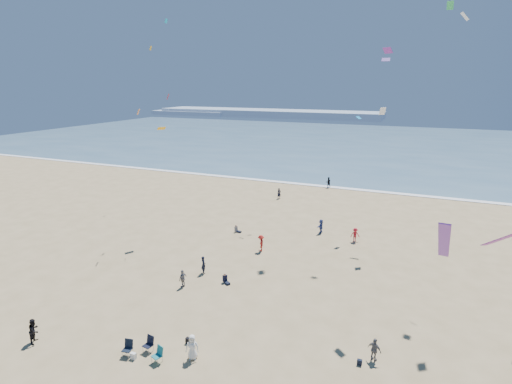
% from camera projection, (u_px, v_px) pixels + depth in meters
% --- Properties ---
extents(ground, '(220.00, 220.00, 0.00)m').
position_uv_depth(ground, '(169.00, 373.00, 22.56)').
color(ground, tan).
rests_on(ground, ground).
extents(ocean, '(220.00, 100.00, 0.06)m').
position_uv_depth(ocean, '(374.00, 144.00, 107.06)').
color(ocean, '#476B84').
rests_on(ocean, ground).
extents(surf_line, '(220.00, 1.20, 0.08)m').
position_uv_depth(surf_line, '(335.00, 187.00, 62.58)').
color(surf_line, white).
rests_on(surf_line, ground).
extents(headland_far, '(110.00, 20.00, 3.20)m').
position_uv_depth(headland_far, '(267.00, 113.00, 195.73)').
color(headland_far, '#7A8EA8').
rests_on(headland_far, ground).
extents(headland_near, '(40.00, 14.00, 2.00)m').
position_uv_depth(headland_near, '(192.00, 113.00, 206.36)').
color(headland_near, '#7A8EA8').
rests_on(headland_near, ground).
extents(standing_flyers, '(32.72, 48.46, 1.92)m').
position_uv_depth(standing_flyers, '(323.00, 264.00, 34.41)').
color(standing_flyers, gray).
rests_on(standing_flyers, ground).
extents(seated_group, '(20.67, 29.34, 0.84)m').
position_uv_depth(seated_group, '(266.00, 326.00, 26.25)').
color(seated_group, silver).
rests_on(seated_group, ground).
extents(chair_cluster, '(2.73, 1.49, 1.00)m').
position_uv_depth(chair_cluster, '(144.00, 350.00, 23.81)').
color(chair_cluster, black).
rests_on(chair_cluster, ground).
extents(white_tote, '(0.35, 0.20, 0.40)m').
position_uv_depth(white_tote, '(133.00, 356.00, 23.71)').
color(white_tote, white).
rests_on(white_tote, ground).
extents(black_backpack, '(0.30, 0.22, 0.38)m').
position_uv_depth(black_backpack, '(188.00, 341.00, 25.13)').
color(black_backpack, black).
rests_on(black_backpack, ground).
extents(navy_bag, '(0.28, 0.18, 0.34)m').
position_uv_depth(navy_bag, '(360.00, 362.00, 23.21)').
color(navy_bag, black).
rests_on(navy_bag, ground).
extents(kites_aloft, '(42.22, 41.01, 24.61)m').
position_uv_depth(kites_aloft, '(381.00, 94.00, 27.35)').
color(kites_aloft, yellow).
rests_on(kites_aloft, ground).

